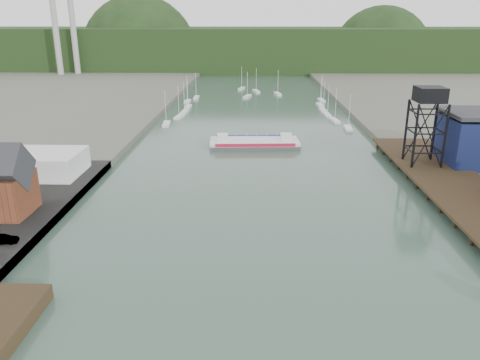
{
  "coord_description": "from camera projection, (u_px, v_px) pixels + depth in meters",
  "views": [
    {
      "loc": [
        -0.81,
        -37.87,
        30.85
      ],
      "look_at": [
        -2.96,
        40.49,
        4.0
      ],
      "focal_mm": 35.0,
      "sensor_mm": 36.0,
      "label": 1
    }
  ],
  "objects": [
    {
      "name": "smokestacks",
      "position": [
        64.0,
        22.0,
        258.69
      ],
      "size": [
        11.2,
        8.2,
        60.0
      ],
      "color": "#A6A6A1",
      "rests_on": "ground"
    },
    {
      "name": "east_pier",
      "position": [
        455.0,
        185.0,
        86.78
      ],
      "size": [
        14.0,
        70.0,
        2.45
      ],
      "color": "black",
      "rests_on": "ground"
    },
    {
      "name": "car_west_b",
      "position": [
        4.0,
        240.0,
        64.38
      ],
      "size": [
        3.96,
        1.98,
        1.25
      ],
      "primitive_type": "imported",
      "rotation": [
        0.0,
        0.0,
        1.75
      ],
      "color": "#999999",
      "rests_on": "west_quay"
    },
    {
      "name": "chain_ferry",
      "position": [
        254.0,
        143.0,
        120.41
      ],
      "size": [
        23.21,
        10.44,
        3.27
      ],
      "rotation": [
        0.0,
        0.0,
        0.06
      ],
      "color": "#464648",
      "rests_on": "ground"
    },
    {
      "name": "distant_hills",
      "position": [
        249.0,
        51.0,
        327.52
      ],
      "size": [
        500.0,
        120.0,
        80.0
      ],
      "color": "black",
      "rests_on": "ground"
    },
    {
      "name": "white_shed",
      "position": [
        35.0,
        163.0,
        92.97
      ],
      "size": [
        18.0,
        12.0,
        4.5
      ],
      "primitive_type": "cube",
      "color": "silver",
      "rests_on": "west_quay"
    },
    {
      "name": "lift_tower",
      "position": [
        429.0,
        99.0,
        94.67
      ],
      "size": [
        6.5,
        6.5,
        16.0
      ],
      "color": "black",
      "rests_on": "east_pier"
    },
    {
      "name": "marina_sailboats",
      "position": [
        255.0,
        105.0,
        176.62
      ],
      "size": [
        57.71,
        92.65,
        0.9
      ],
      "color": "silver",
      "rests_on": "ground"
    },
    {
      "name": "ground",
      "position": [
        259.0,
        352.0,
        45.79
      ],
      "size": [
        600.0,
        600.0,
        0.0
      ],
      "primitive_type": "plane",
      "color": "#2B4338",
      "rests_on": "ground"
    }
  ]
}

